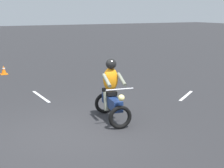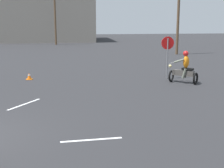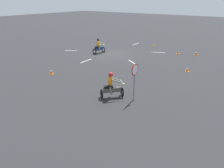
# 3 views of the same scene
# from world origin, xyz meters

# --- Properties ---
(ground_plane) EXTENTS (120.00, 120.00, 0.00)m
(ground_plane) POSITION_xyz_m (0.00, 0.00, 0.00)
(ground_plane) COLOR #28282B
(motorcycle_rider_foreground) EXTENTS (1.55, 0.87, 1.66)m
(motorcycle_rider_foreground) POSITION_xyz_m (0.45, -1.46, 0.73)
(motorcycle_rider_foreground) COLOR black
(motorcycle_rider_foreground) RESTS_ON ground
(motorcycle_rider_background) EXTENTS (1.44, 1.38, 1.66)m
(motorcycle_rider_background) POSITION_xyz_m (8.99, 6.55, 0.73)
(motorcycle_rider_background) COLOR black
(motorcycle_rider_background) RESTS_ON ground
(stop_sign) EXTENTS (0.70, 0.08, 2.30)m
(stop_sign) POSITION_xyz_m (8.51, 7.87, 1.63)
(stop_sign) COLOR slate
(stop_sign) RESTS_ON ground
(traffic_cone_near_left) EXTENTS (0.32, 0.32, 0.41)m
(traffic_cone_near_left) POSITION_xyz_m (-4.38, 5.84, 0.20)
(traffic_cone_near_left) COLOR orange
(traffic_cone_near_left) RESTS_ON ground
(traffic_cone_near_right) EXTENTS (0.32, 0.32, 0.31)m
(traffic_cone_near_right) POSITION_xyz_m (-6.80, 1.73, 0.15)
(traffic_cone_near_right) COLOR orange
(traffic_cone_near_right) RESTS_ON ground
(traffic_cone_mid_center) EXTENTS (0.32, 0.32, 0.41)m
(traffic_cone_mid_center) POSITION_xyz_m (-5.04, 7.59, 0.20)
(traffic_cone_mid_center) COLOR orange
(traffic_cone_mid_center) RESTS_ON ground
(traffic_cone_mid_left) EXTENTS (0.32, 0.32, 0.35)m
(traffic_cone_mid_left) POSITION_xyz_m (1.05, 8.67, 0.17)
(traffic_cone_mid_left) COLOR orange
(traffic_cone_mid_left) RESTS_ON ground
(traffic_cone_far_right) EXTENTS (0.32, 0.32, 0.42)m
(traffic_cone_far_right) POSITION_xyz_m (8.30, -0.01, 0.20)
(traffic_cone_far_right) COLOR orange
(traffic_cone_far_right) RESTS_ON ground
(lane_stripe_e) EXTENTS (1.68, 0.18, 0.01)m
(lane_stripe_e) POSITION_xyz_m (3.68, -0.44, 0.00)
(lane_stripe_e) COLOR silver
(lane_stripe_e) RESTS_ON ground
(lane_stripe_ne) EXTENTS (1.08, 1.57, 0.01)m
(lane_stripe_ne) POSITION_xyz_m (1.43, 3.54, 0.00)
(lane_stripe_ne) COLOR silver
(lane_stripe_ne) RESTS_ON ground
(lane_stripe_nw) EXTENTS (0.82, 1.38, 0.01)m
(lane_stripe_nw) POSITION_xyz_m (-3.80, 3.76, 0.00)
(lane_stripe_nw) COLOR silver
(lane_stripe_nw) RESTS_ON ground
(lane_stripe_w) EXTENTS (1.65, 0.12, 0.01)m
(lane_stripe_w) POSITION_xyz_m (-6.43, -0.74, 0.00)
(lane_stripe_w) COLOR silver
(lane_stripe_w) RESTS_ON ground
(lane_stripe_sw) EXTENTS (0.86, 1.39, 0.01)m
(lane_stripe_sw) POSITION_xyz_m (-3.90, -5.05, 0.00)
(lane_stripe_sw) COLOR silver
(lane_stripe_sw) RESTS_ON ground
(lane_stripe_se) EXTENTS (0.87, 1.26, 0.01)m
(lane_stripe_se) POSITION_xyz_m (1.40, -4.90, 0.00)
(lane_stripe_se) COLOR silver
(lane_stripe_se) RESTS_ON ground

